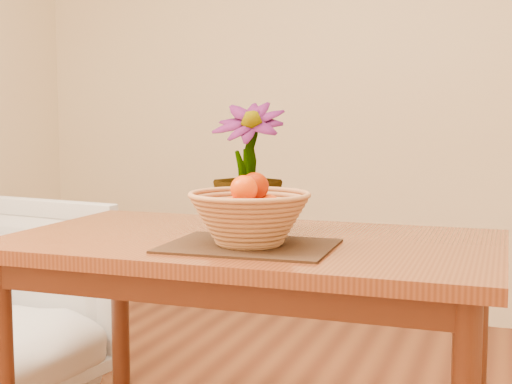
% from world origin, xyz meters
% --- Properties ---
extents(wall_back, '(4.00, 0.02, 2.70)m').
position_xyz_m(wall_back, '(0.00, 2.25, 1.35)').
color(wall_back, '#F6E6BB').
rests_on(wall_back, floor).
extents(table, '(1.40, 0.80, 0.75)m').
position_xyz_m(table, '(0.00, 0.30, 0.66)').
color(table, brown).
rests_on(table, floor).
extents(placemat, '(0.45, 0.35, 0.01)m').
position_xyz_m(placemat, '(0.05, 0.16, 0.75)').
color(placemat, '#342112').
rests_on(placemat, table).
extents(wicker_basket, '(0.33, 0.33, 0.13)m').
position_xyz_m(wicker_basket, '(0.05, 0.16, 0.82)').
color(wicker_basket, '#A87146').
rests_on(wicker_basket, placemat).
extents(orange_pile, '(0.17, 0.18, 0.14)m').
position_xyz_m(orange_pile, '(0.05, 0.17, 0.87)').
color(orange_pile, '#FC3604').
rests_on(orange_pile, wicker_basket).
extents(potted_plant, '(0.24, 0.24, 0.39)m').
position_xyz_m(potted_plant, '(-0.04, 0.39, 0.95)').
color(potted_plant, '#164A15').
rests_on(potted_plant, table).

